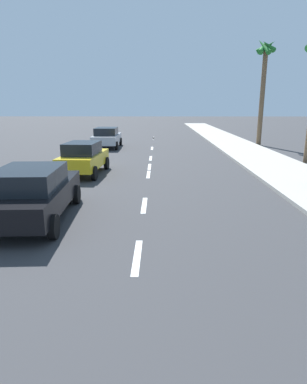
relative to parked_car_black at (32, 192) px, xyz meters
The scene contains 14 objects.
ground_plane 8.35m from the parked_car_black, 67.36° to the left, with size 160.00×160.00×0.00m, color #38383A.
sidewalk_strip 13.94m from the parked_car_black, 43.96° to the left, with size 3.60×80.00×0.14m, color #B2ADA3.
lane_stripe_2 4.11m from the parked_car_black, 37.43° to the right, with size 0.16×1.80×0.01m, color white.
lane_stripe_3 3.62m from the parked_car_black, 24.78° to the left, with size 0.16×1.80×0.01m, color white.
lane_stripe_4 7.37m from the parked_car_black, 64.10° to the left, with size 0.16×1.80×0.01m, color white.
lane_stripe_5 9.23m from the parked_car_black, 69.64° to the left, with size 0.16×1.80×0.01m, color white.
lane_stripe_6 12.05m from the parked_car_black, 74.57° to the left, with size 0.16×1.80×0.01m, color white.
lane_stripe_7 16.83m from the parked_car_black, 79.04° to the left, with size 0.16×1.80×0.01m, color white.
lane_stripe_8 24.98m from the parked_car_black, 82.64° to the left, with size 0.16×1.80×0.01m, color white.
lane_stripe_9 24.59m from the parked_car_black, 82.53° to the left, with size 0.16×1.80×0.01m, color white.
parked_car_black is the anchor object (origin of this frame).
parked_car_yellow 6.57m from the parked_car_black, 89.40° to the left, with size 2.00×3.97×1.57m.
parked_car_silver 16.84m from the parked_car_black, 91.19° to the left, with size 2.04×4.37×1.57m.
palm_tree_distant 22.88m from the parked_car_black, 57.21° to the left, with size 1.69×1.91×8.47m.
Camera 1 is at (0.46, 3.11, 3.30)m, focal length 30.98 mm.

